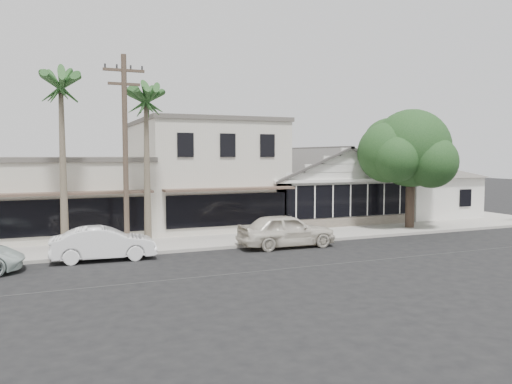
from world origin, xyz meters
name	(u,v)px	position (x,y,z in m)	size (l,w,h in m)	color
ground	(360,262)	(0.00, 0.00, 0.00)	(140.00, 140.00, 0.00)	black
sidewalk_north	(144,246)	(-8.00, 6.75, 0.07)	(90.00, 3.50, 0.15)	#9E9991
corner_shop	(318,183)	(5.00, 12.47, 2.62)	(10.40, 8.60, 5.10)	white
side_cottage	(421,197)	(13.20, 11.50, 1.50)	(6.00, 6.00, 3.00)	white
row_building_near	(202,175)	(-3.00, 13.50, 3.25)	(8.00, 10.00, 6.50)	beige
row_building_midnear	(53,197)	(-12.00, 13.50, 2.10)	(10.00, 10.00, 4.20)	silver
utility_pole	(125,150)	(-9.00, 5.20, 4.79)	(1.80, 0.24, 9.00)	brown
car_0	(286,230)	(-1.40, 4.32, 0.83)	(1.96, 4.86, 1.66)	beige
car_1	(104,243)	(-10.08, 4.56, 0.73)	(1.54, 4.41, 1.45)	white
shade_tree	(408,151)	(8.06, 6.85, 4.82)	(6.60, 5.97, 7.32)	#443529
palm_east	(146,101)	(-7.85, 6.32, 7.13)	(2.95, 2.95, 8.30)	#726651
palm_mid	(61,87)	(-11.60, 6.62, 7.62)	(2.85, 2.85, 8.85)	#726651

